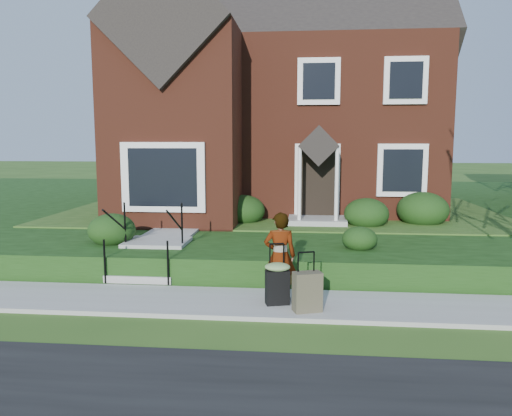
# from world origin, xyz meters

# --- Properties ---
(ground) EXTENTS (120.00, 120.00, 0.00)m
(ground) POSITION_xyz_m (0.00, 0.00, 0.00)
(ground) COLOR #2D5119
(ground) RESTS_ON ground
(sidewalk) EXTENTS (60.00, 1.60, 0.08)m
(sidewalk) POSITION_xyz_m (0.00, 0.00, 0.04)
(sidewalk) COLOR #9E9B93
(sidewalk) RESTS_ON ground
(terrace) EXTENTS (44.00, 20.00, 0.60)m
(terrace) POSITION_xyz_m (4.00, 10.90, 0.30)
(terrace) COLOR #16350E
(terrace) RESTS_ON ground
(walkway) EXTENTS (1.20, 6.00, 0.06)m
(walkway) POSITION_xyz_m (-2.50, 5.00, 0.63)
(walkway) COLOR #9E9B93
(walkway) RESTS_ON terrace
(main_house) EXTENTS (10.40, 10.20, 9.40)m
(main_house) POSITION_xyz_m (-0.21, 9.61, 5.26)
(main_house) COLOR maroon
(main_house) RESTS_ON terrace
(front_steps) EXTENTS (1.40, 2.02, 1.50)m
(front_steps) POSITION_xyz_m (-2.50, 1.84, 0.47)
(front_steps) COLOR #9E9B93
(front_steps) RESTS_ON ground
(foundation_shrubs) EXTENTS (9.75, 4.69, 1.01)m
(foundation_shrubs) POSITION_xyz_m (0.14, 5.00, 1.05)
(foundation_shrubs) COLOR #163610
(foundation_shrubs) RESTS_ON terrace
(woman) EXTENTS (0.62, 0.45, 1.59)m
(woman) POSITION_xyz_m (0.41, 0.20, 0.88)
(woman) COLOR #999999
(woman) RESTS_ON sidewalk
(suitcase_black) EXTENTS (0.53, 0.47, 1.08)m
(suitcase_black) POSITION_xyz_m (0.38, -0.11, 0.50)
(suitcase_black) COLOR black
(suitcase_black) RESTS_ON sidewalk
(suitcase_olive) EXTENTS (0.53, 0.40, 1.01)m
(suitcase_olive) POSITION_xyz_m (0.90, -0.43, 0.42)
(suitcase_olive) COLOR brown
(suitcase_olive) RESTS_ON sidewalk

